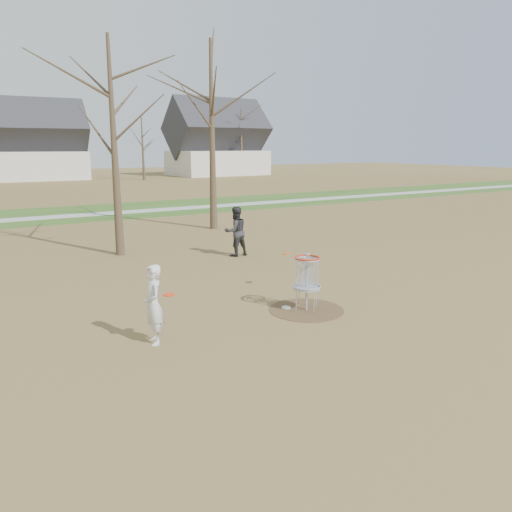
# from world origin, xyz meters

# --- Properties ---
(ground) EXTENTS (160.00, 160.00, 0.00)m
(ground) POSITION_xyz_m (0.00, 0.00, 0.00)
(ground) COLOR brown
(ground) RESTS_ON ground
(green_band) EXTENTS (160.00, 8.00, 0.01)m
(green_band) POSITION_xyz_m (0.00, 21.00, 0.01)
(green_band) COLOR #2D5119
(green_band) RESTS_ON ground
(footpath) EXTENTS (160.00, 1.50, 0.01)m
(footpath) POSITION_xyz_m (0.00, 20.00, 0.01)
(footpath) COLOR #9E9E99
(footpath) RESTS_ON green_band
(dirt_circle) EXTENTS (1.80, 1.80, 0.01)m
(dirt_circle) POSITION_xyz_m (0.00, 0.00, 0.01)
(dirt_circle) COLOR #47331E
(dirt_circle) RESTS_ON ground
(player_standing) EXTENTS (0.46, 0.63, 1.60)m
(player_standing) POSITION_xyz_m (-3.81, -0.08, 0.80)
(player_standing) COLOR silver
(player_standing) RESTS_ON ground
(player_throwing) EXTENTS (0.88, 0.69, 1.77)m
(player_throwing) POSITION_xyz_m (1.48, 6.17, 0.89)
(player_throwing) COLOR #2B2B2F
(player_throwing) RESTS_ON ground
(disc_grounded) EXTENTS (0.22, 0.22, 0.02)m
(disc_grounded) POSITION_xyz_m (-0.34, 0.36, 0.02)
(disc_grounded) COLOR white
(disc_grounded) RESTS_ON dirt_circle
(discs_in_play) EXTENTS (4.36, 2.20, 0.08)m
(discs_in_play) POSITION_xyz_m (-1.39, 0.76, 1.01)
(discs_in_play) COLOR #F85B0D
(discs_in_play) RESTS_ON ground
(disc_golf_basket) EXTENTS (0.64, 0.64, 1.35)m
(disc_golf_basket) POSITION_xyz_m (0.00, 0.00, 0.91)
(disc_golf_basket) COLOR #9EA3AD
(disc_golf_basket) RESTS_ON ground
(bare_trees) EXTENTS (52.62, 44.98, 9.00)m
(bare_trees) POSITION_xyz_m (1.78, 35.79, 5.35)
(bare_trees) COLOR #382B1E
(bare_trees) RESTS_ON ground
(houses_row) EXTENTS (56.51, 10.01, 7.26)m
(houses_row) POSITION_xyz_m (4.32, 52.56, 3.52)
(houses_row) COLOR silver
(houses_row) RESTS_ON ground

